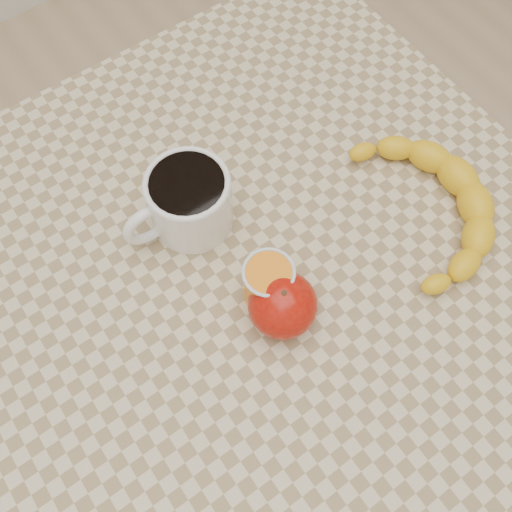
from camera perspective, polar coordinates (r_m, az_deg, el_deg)
ground at (r=1.42m, az=0.00°, el=-13.43°), size 3.00×3.00×0.00m
table at (r=0.78m, az=0.00°, el=-3.32°), size 0.80×0.80×0.75m
coffee_mug at (r=0.69m, az=-6.85°, el=5.52°), size 0.14×0.11×0.09m
orange_juice_glass at (r=0.65m, az=1.23°, el=-2.74°), size 0.06×0.06×0.07m
apple at (r=0.64m, az=2.68°, el=-4.90°), size 0.09×0.09×0.07m
banana at (r=0.75m, az=17.00°, el=4.76°), size 0.39×0.41×0.04m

